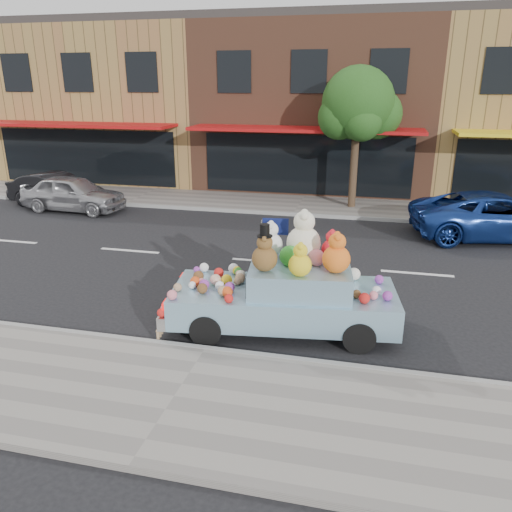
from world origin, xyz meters
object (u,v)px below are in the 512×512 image
(car_silver, at_px, (73,193))
(car_blue, at_px, (497,216))
(street_tree, at_px, (358,109))
(art_car, at_px, (286,290))
(car_dark, at_px, (56,190))

(car_silver, bearing_deg, car_blue, -87.10)
(street_tree, relative_size, art_car, 1.12)
(car_silver, relative_size, car_blue, 0.77)
(car_dark, bearing_deg, art_car, -116.88)
(car_silver, distance_m, car_blue, 14.77)
(street_tree, xyz_separation_m, art_car, (-0.80, -10.25, -2.87))
(art_car, bearing_deg, car_silver, 133.78)
(art_car, bearing_deg, street_tree, 78.14)
(street_tree, height_order, art_car, street_tree)
(car_blue, distance_m, car_dark, 15.85)
(car_silver, xyz_separation_m, car_dark, (-1.07, 0.50, -0.03))
(street_tree, distance_m, art_car, 10.68)
(car_dark, relative_size, art_car, 0.84)
(street_tree, relative_size, car_silver, 1.33)
(street_tree, distance_m, car_dark, 11.91)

